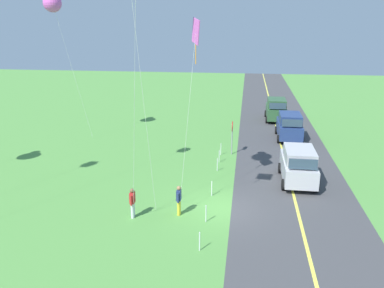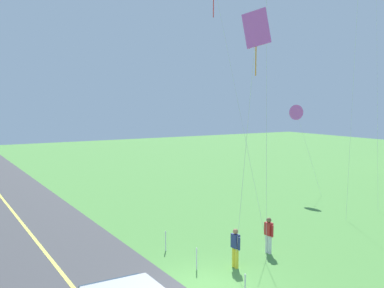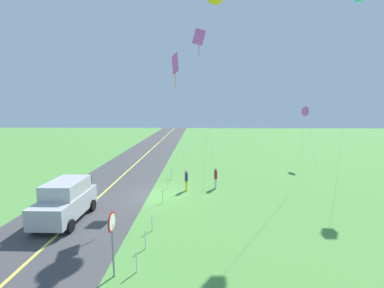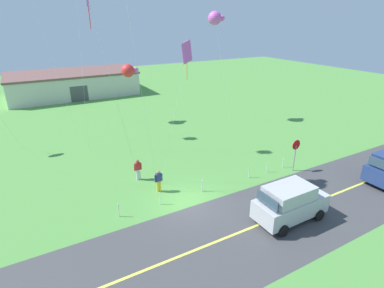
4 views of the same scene
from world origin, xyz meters
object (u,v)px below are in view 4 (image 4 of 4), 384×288
at_px(kite_blue_mid, 186,55).
at_px(warehouse_distant, 73,83).
at_px(person_adult_near, 138,169).
at_px(kite_red_low, 88,2).
at_px(kite_yellow_high, 128,71).
at_px(person_adult_companion, 159,180).
at_px(stop_sign, 296,149).
at_px(car_suv_foreground, 290,202).
at_px(kite_pink_drift, 215,18).

relative_size(kite_blue_mid, warehouse_distant, 0.54).
distance_m(person_adult_near, kite_red_low, 11.24).
bearing_deg(person_adult_near, kite_yellow_high, 173.24).
xyz_separation_m(person_adult_near, person_adult_companion, (0.63, -2.28, 0.00)).
height_order(stop_sign, kite_red_low, kite_red_low).
relative_size(car_suv_foreground, person_adult_companion, 2.75).
bearing_deg(person_adult_near, person_adult_companion, 26.09).
distance_m(person_adult_companion, kite_yellow_high, 16.57).
relative_size(kite_yellow_high, kite_pink_drift, 0.56).
bearing_deg(person_adult_companion, car_suv_foreground, 120.51).
relative_size(stop_sign, kite_pink_drift, 0.22).
bearing_deg(kite_yellow_high, kite_red_low, -114.13).
height_order(person_adult_near, kite_pink_drift, kite_pink_drift).
height_order(car_suv_foreground, warehouse_distant, warehouse_distant).
bearing_deg(kite_blue_mid, kite_yellow_high, 84.36).
xyz_separation_m(car_suv_foreground, kite_blue_mid, (-3.48, 5.99, 7.82)).
xyz_separation_m(car_suv_foreground, kite_pink_drift, (6.69, 18.41, 9.86)).
xyz_separation_m(stop_sign, warehouse_distant, (-10.24, 35.34, -0.05)).
bearing_deg(warehouse_distant, car_suv_foreground, -82.43).
xyz_separation_m(kite_pink_drift, warehouse_distant, (-11.97, 21.25, -9.26)).
bearing_deg(kite_blue_mid, warehouse_distant, 93.04).
height_order(car_suv_foreground, kite_pink_drift, kite_pink_drift).
distance_m(person_adult_near, warehouse_distant, 30.81).
height_order(kite_blue_mid, kite_pink_drift, kite_pink_drift).
bearing_deg(kite_yellow_high, warehouse_distant, 100.83).
xyz_separation_m(person_adult_near, kite_pink_drift, (12.68, 9.54, 10.15)).
relative_size(person_adult_companion, kite_red_low, 0.13).
bearing_deg(warehouse_distant, person_adult_companion, -90.14).
height_order(person_adult_near, kite_red_low, kite_red_low).
height_order(car_suv_foreground, kite_red_low, kite_red_low).
bearing_deg(kite_red_low, kite_pink_drift, 35.77).
relative_size(person_adult_near, warehouse_distant, 0.09).
distance_m(person_adult_near, person_adult_companion, 2.36).
relative_size(car_suv_foreground, kite_red_low, 0.35).
xyz_separation_m(person_adult_companion, warehouse_distant, (0.08, 33.07, 0.89)).
xyz_separation_m(person_adult_near, kite_blue_mid, (2.50, -2.88, 8.11)).
relative_size(person_adult_companion, warehouse_distant, 0.09).
bearing_deg(kite_blue_mid, person_adult_companion, 162.20).
bearing_deg(person_adult_companion, kite_pink_drift, -144.14).
distance_m(car_suv_foreground, kite_yellow_high, 22.59).
distance_m(kite_red_low, kite_pink_drift, 18.60).
xyz_separation_m(car_suv_foreground, kite_red_low, (-8.39, 7.54, 10.62)).
bearing_deg(kite_pink_drift, kite_red_low, -144.23).
bearing_deg(kite_blue_mid, kite_red_low, 162.41).
bearing_deg(stop_sign, warehouse_distant, 106.17).
bearing_deg(kite_blue_mid, person_adult_near, 131.05).
distance_m(car_suv_foreground, kite_pink_drift, 21.93).
height_order(car_suv_foreground, kite_blue_mid, kite_blue_mid).
bearing_deg(kite_red_low, kite_blue_mid, -17.59).
distance_m(person_adult_near, kite_blue_mid, 8.97).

